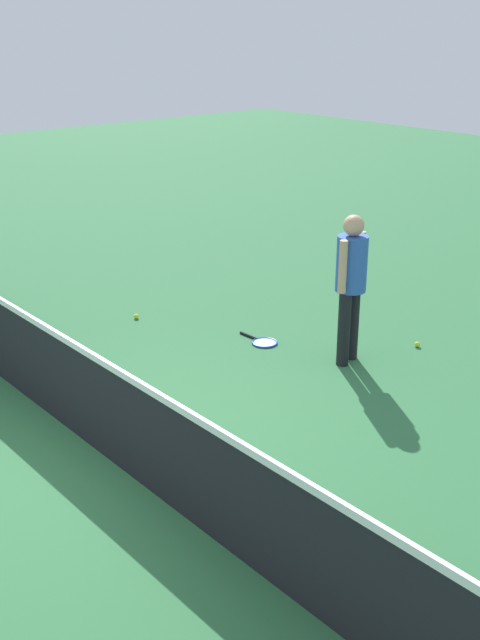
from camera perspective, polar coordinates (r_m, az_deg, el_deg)
ground_plane at (r=7.21m, az=-9.83°, el=-9.65°), size 40.00×40.00×0.00m
court_net at (r=6.97m, az=-10.09°, el=-6.11°), size 10.09×0.09×1.07m
player_near_side at (r=8.64m, az=8.09°, el=3.13°), size 0.42×0.52×1.70m
tennis_racket_near_player at (r=9.41m, az=1.69°, el=-1.61°), size 0.59×0.33×0.03m
tennis_ball_near_player at (r=10.23m, az=-7.57°, el=0.27°), size 0.07×0.07×0.07m
tennis_ball_by_net at (r=9.52m, az=12.79°, el=-1.74°), size 0.07×0.07×0.07m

